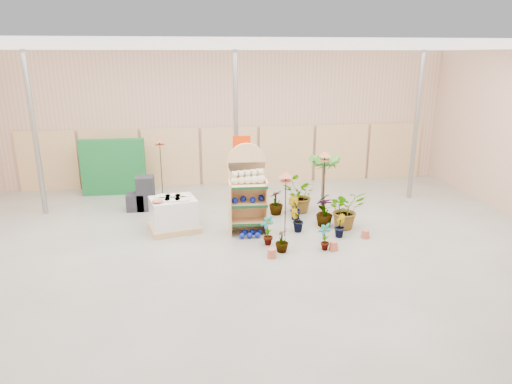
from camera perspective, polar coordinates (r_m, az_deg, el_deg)
The scene contains 24 objects.
room at distance 10.73m, azimuth -1.15°, elevation 5.24°, with size 15.20×12.10×4.70m.
display_shelf at distance 11.48m, azimuth -1.09°, elevation -0.03°, with size 0.97×0.63×2.27m.
teddy_bears at distance 11.28m, azimuth -0.85°, elevation 1.77°, with size 0.85×0.23×0.37m.
gazing_balls_shelf at distance 11.41m, azimuth -1.00°, elevation -0.91°, with size 0.84×0.29×0.16m.
gazing_balls_floor at distance 11.44m, azimuth -0.64°, elevation -5.22°, with size 0.63×0.39×0.15m.
pallet_stack at distance 11.91m, azimuth -10.28°, elevation -2.75°, with size 1.41×1.26×0.89m.
charcoal_planters at distance 13.66m, azimuth -14.01°, elevation -0.49°, with size 0.80×0.50×1.00m.
trellis_stock at distance 15.34m, azimuth -17.37°, elevation 3.00°, with size 2.00×0.30×1.80m, color #135E26.
offer_sign at distance 12.89m, azimuth -1.80°, elevation 4.28°, with size 0.50×0.08×2.20m.
bird_table_front at distance 11.02m, azimuth 3.76°, elevation 1.94°, with size 0.34×0.34×1.67m.
bird_table_right at distance 12.35m, azimuth 8.60°, elevation 4.45°, with size 0.34×0.34×1.90m.
bird_table_back at distance 14.30m, azimuth -11.97°, elevation 6.18°, with size 0.34×0.34×1.95m.
palm at distance 13.10m, azimuth 8.53°, elevation 3.80°, with size 0.70×0.70×1.71m.
potted_plant_0 at distance 10.86m, azimuth 1.47°, elevation -4.82°, with size 0.38×0.26×0.73m, color #357922.
potted_plant_1 at distance 11.70m, azimuth 5.13°, elevation -3.54°, with size 0.34×0.28×0.62m, color #357922.
potted_plant_3 at distance 12.14m, azimuth 8.57°, elevation -2.48°, with size 0.44×0.44×0.79m, color #357922.
potted_plant_4 at distance 12.52m, azimuth 8.39°, elevation -1.81°, with size 0.43×0.29×0.81m, color #357922.
potted_plant_5 at distance 12.56m, azimuth 4.81°, elevation -2.01°, with size 0.35×0.29×0.64m, color #357922.
potted_plant_6 at distance 13.04m, azimuth 5.43°, elevation -0.45°, with size 0.92×0.79×1.02m, color #357922.
potted_plant_7 at distance 10.53m, azimuth 3.27°, elevation -6.09°, with size 0.31×0.31×0.55m, color #357922.
potted_plant_8 at distance 10.72m, azimuth 8.59°, elevation -5.56°, with size 0.34×0.23×0.64m, color #357922.
potted_plant_9 at distance 11.54m, azimuth 10.40°, elevation -4.17°, with size 0.32×0.26×0.58m, color #357922.
potted_plant_10 at distance 12.06m, azimuth 11.16°, elevation -2.12°, with size 0.93×0.81×1.04m, color #357922.
potted_plant_11 at distance 12.90m, azimuth 2.52°, elevation -1.30°, with size 0.40×0.40×0.71m, color #357922.
Camera 1 is at (-1.25, -9.52, 4.38)m, focal length 32.00 mm.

